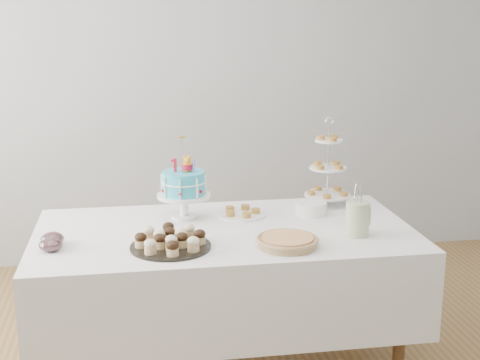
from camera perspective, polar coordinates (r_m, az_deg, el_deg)
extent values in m
cube|color=#ABAEB1|center=(4.96, -4.14, 8.31)|extent=(5.00, 0.04, 2.70)
cube|color=#ABAEB1|center=(1.13, 15.36, -12.19)|extent=(5.00, 0.04, 2.70)
cube|color=silver|center=(3.50, -1.31, -7.73)|extent=(1.92, 1.02, 0.45)
cylinder|color=#51341B|center=(3.24, -15.29, -14.19)|extent=(0.06, 0.06, 0.67)
cylinder|color=#51341B|center=(3.46, 13.51, -12.19)|extent=(0.06, 0.06, 0.67)
cylinder|color=#51341B|center=(3.91, -14.23, -9.10)|extent=(0.06, 0.06, 0.67)
cylinder|color=#51341B|center=(4.09, 9.52, -7.78)|extent=(0.06, 0.06, 0.67)
cylinder|color=#31BCD8|center=(3.56, -4.83, -0.24)|extent=(0.23, 0.23, 0.12)
torus|color=white|center=(3.56, -4.83, -0.14)|extent=(0.24, 0.24, 0.01)
cube|color=red|center=(3.53, -5.55, 1.27)|extent=(0.02, 0.02, 0.07)
cylinder|color=blue|center=(3.50, -3.95, 1.17)|extent=(0.01, 0.01, 0.07)
cylinder|color=silver|center=(3.56, -4.96, 2.21)|extent=(0.00, 0.00, 0.17)
cylinder|color=gold|center=(3.54, -4.99, 3.68)|extent=(0.05, 0.05, 0.01)
cylinder|color=black|center=(3.17, -5.94, -5.68)|extent=(0.38, 0.38, 0.01)
ellipsoid|color=black|center=(3.15, -7.32, -4.79)|extent=(0.06, 0.06, 0.04)
ellipsoid|color=beige|center=(3.15, -4.61, -4.67)|extent=(0.06, 0.06, 0.04)
cylinder|color=tan|center=(3.18, 4.06, -5.37)|extent=(0.28, 0.28, 0.03)
cylinder|color=#C6844D|center=(3.17, 4.06, -5.01)|extent=(0.25, 0.25, 0.02)
torus|color=tan|center=(3.17, 4.06, -5.08)|extent=(0.30, 0.30, 0.02)
cylinder|color=silver|center=(3.84, 7.53, 1.30)|extent=(0.01, 0.01, 0.47)
cylinder|color=white|center=(3.88, 7.45, -1.25)|extent=(0.26, 0.26, 0.01)
cylinder|color=white|center=(3.84, 7.52, 1.03)|extent=(0.21, 0.21, 0.01)
cylinder|color=white|center=(3.81, 7.60, 3.36)|extent=(0.16, 0.16, 0.01)
torus|color=silver|center=(3.79, 7.65, 4.99)|extent=(0.05, 0.01, 0.05)
cylinder|color=white|center=(3.68, 6.04, -2.41)|extent=(0.18, 0.18, 0.07)
cylinder|color=white|center=(3.64, 0.14, -2.96)|extent=(0.26, 0.26, 0.01)
ellipsoid|color=silver|center=(3.30, -15.72, -4.87)|extent=(0.11, 0.11, 0.07)
cylinder|color=#530712|center=(3.30, -15.71, -4.96)|extent=(0.08, 0.08, 0.03)
ellipsoid|color=silver|center=(3.23, -15.86, -5.34)|extent=(0.11, 0.11, 0.06)
cylinder|color=#530712|center=(3.23, -15.86, -5.42)|extent=(0.07, 0.07, 0.03)
cylinder|color=beige|center=(3.35, 9.98, -3.28)|extent=(0.12, 0.12, 0.17)
cylinder|color=beige|center=(3.36, 11.01, -3.02)|extent=(0.01, 0.01, 0.09)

